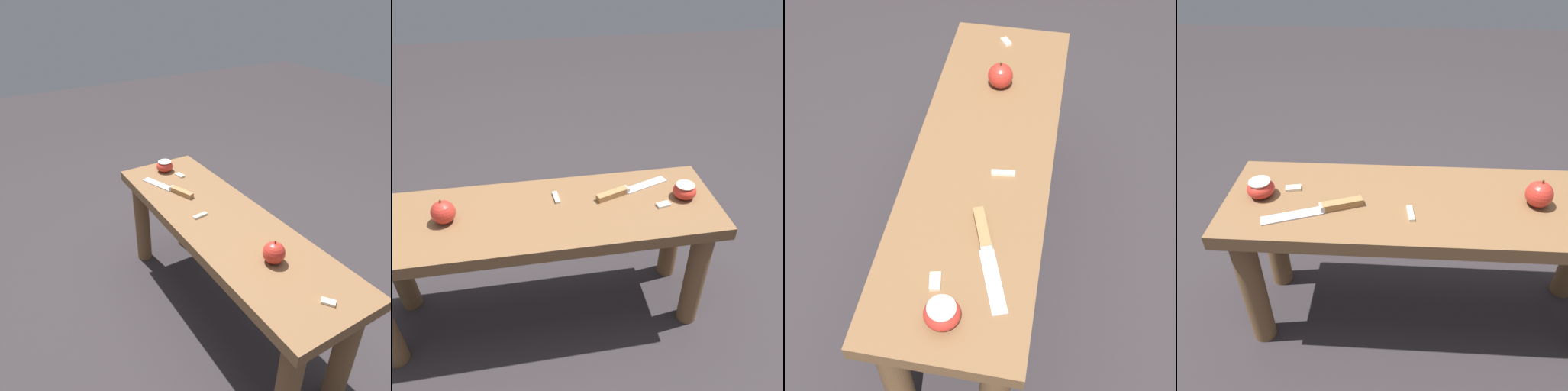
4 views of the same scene
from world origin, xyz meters
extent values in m
plane|color=#2D282B|center=(0.00, 0.00, 0.00)|extent=(8.00, 8.00, 0.00)
cube|color=brown|center=(0.00, 0.00, 0.44)|extent=(1.12, 0.35, 0.04)
cylinder|color=brown|center=(-0.50, -0.11, 0.21)|extent=(0.07, 0.07, 0.42)
cylinder|color=brown|center=(0.50, -0.11, 0.21)|extent=(0.07, 0.07, 0.42)
cylinder|color=brown|center=(-0.50, 0.11, 0.21)|extent=(0.07, 0.07, 0.42)
cube|color=silver|center=(-0.36, -0.08, 0.47)|extent=(0.16, 0.08, 0.00)
cube|color=silver|center=(-0.29, -0.06, 0.47)|extent=(0.02, 0.03, 0.02)
cube|color=#9E7042|center=(-0.24, -0.04, 0.47)|extent=(0.11, 0.06, 0.02)
sphere|color=red|center=(0.27, 0.00, 0.50)|extent=(0.07, 0.07, 0.07)
cylinder|color=#4C3319|center=(0.27, 0.00, 0.54)|extent=(0.00, 0.00, 0.01)
ellipsoid|color=red|center=(-0.46, 0.00, 0.49)|extent=(0.07, 0.07, 0.05)
cylinder|color=white|center=(-0.46, 0.00, 0.51)|extent=(0.06, 0.06, 0.00)
cube|color=white|center=(-0.06, -0.06, 0.47)|extent=(0.02, 0.06, 0.01)
cube|color=white|center=(-0.38, 0.03, 0.47)|extent=(0.05, 0.03, 0.01)
camera|label=1|loc=(0.93, -0.67, 1.22)|focal=35.00mm
camera|label=2|loc=(0.00, 0.91, 1.18)|focal=35.00mm
camera|label=3|loc=(-0.94, -0.16, 1.43)|focal=50.00mm
camera|label=4|loc=(-0.12, -0.81, 1.08)|focal=35.00mm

